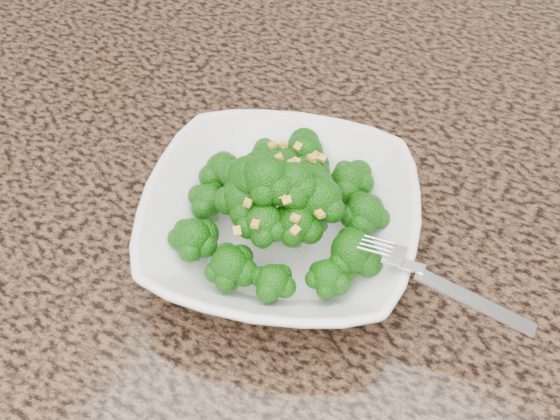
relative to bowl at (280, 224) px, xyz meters
The scene contains 6 objects.
cabinet 0.50m from the bowl, 105.00° to the left, with size 1.55×0.95×0.87m, color #352415.
granite_counter 0.09m from the bowl, 105.00° to the left, with size 1.64×1.04×0.03m, color brown.
bowl is the anchor object (origin of this frame).
broccoli_pile 0.06m from the bowl, behind, with size 0.22×0.22×0.07m, color #145D0A, non-canonical shape.
garlic_topping 0.10m from the bowl, 90.00° to the left, with size 0.13×0.13×0.01m, color gold, non-canonical shape.
fork 0.14m from the bowl, ahead, with size 0.17×0.03×0.01m, color silver, non-canonical shape.
Camera 1 is at (0.22, -0.13, 1.42)m, focal length 45.00 mm.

